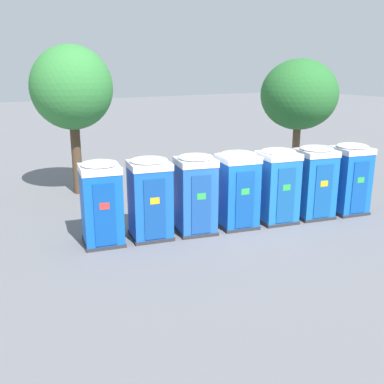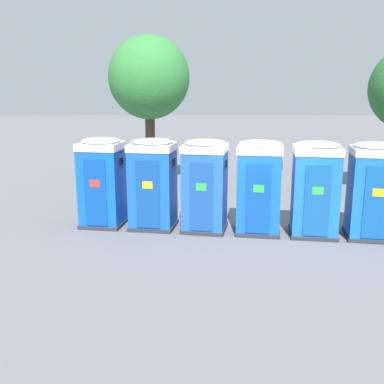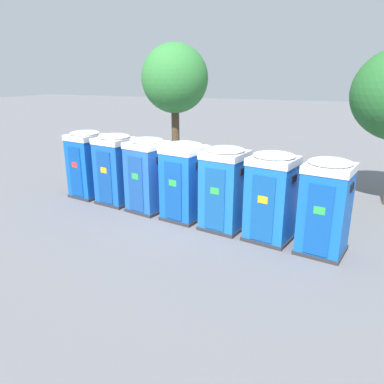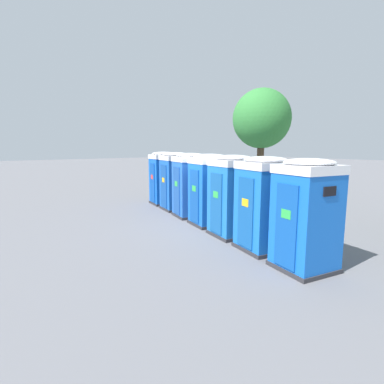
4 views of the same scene
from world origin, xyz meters
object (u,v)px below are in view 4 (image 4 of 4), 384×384
object	(u,v)px
portapotty_1	(176,181)
portapotty_4	(232,195)
street_tree_1	(262,119)
portapotty_3	(209,189)
portapotty_2	(190,185)
portapotty_6	(306,214)
portapotty_0	(164,178)
portapotty_5	(263,203)

from	to	relation	value
portapotty_1	portapotty_4	distance (m)	4.43
street_tree_1	portapotty_3	bearing A→B (deg)	-63.86
portapotty_2	portapotty_6	bearing A→B (deg)	-10.96
portapotty_2	street_tree_1	world-z (taller)	street_tree_1
portapotty_4	street_tree_1	xyz separation A→B (m)	(-4.73, 6.99, 3.01)
portapotty_6	portapotty_4	bearing A→B (deg)	168.82
portapotty_0	portapotty_1	size ratio (longest dim) A/B	1.00
portapotty_4	portapotty_5	distance (m)	1.47
portapotty_0	portapotty_2	bearing A→B (deg)	-11.36
portapotty_1	portapotty_5	bearing A→B (deg)	-11.00
portapotty_2	portapotty_5	size ratio (longest dim) A/B	1.00
portapotty_0	portapotty_6	xyz separation A→B (m)	(8.68, -1.70, -0.00)
portapotty_3	portapotty_5	distance (m)	2.95
portapotty_0	street_tree_1	size ratio (longest dim) A/B	0.42
portapotty_2	portapotty_3	size ratio (longest dim) A/B	1.00
portapotty_3	street_tree_1	bearing A→B (deg)	116.14
portapotty_5	street_tree_1	world-z (taller)	street_tree_1
portapotty_0	portapotty_3	world-z (taller)	same
portapotty_3	portapotty_1	bearing A→B (deg)	168.99
portapotty_3	portapotty_4	bearing A→B (deg)	-11.54
portapotty_4	portapotty_5	xyz separation A→B (m)	(1.45, -0.27, -0.00)
portapotty_2	portapotty_3	distance (m)	1.48
portapotty_6	street_tree_1	distance (m)	11.15
portapotty_3	street_tree_1	xyz separation A→B (m)	(-3.28, 6.69, 3.01)
portapotty_2	portapotty_3	world-z (taller)	same
portapotty_2	portapotty_4	xyz separation A→B (m)	(2.90, -0.55, -0.00)
portapotty_2	portapotty_4	distance (m)	2.95
portapotty_0	street_tree_1	distance (m)	6.67
portapotty_1	portapotty_5	size ratio (longest dim) A/B	1.00
street_tree_1	portapotty_2	bearing A→B (deg)	-74.12
portapotty_1	street_tree_1	distance (m)	6.84
portapotty_0	portapotty_5	xyz separation A→B (m)	(7.24, -1.40, -0.00)
portapotty_1	portapotty_3	distance (m)	2.95
portapotty_0	portapotty_4	xyz separation A→B (m)	(5.79, -1.13, -0.00)
portapotty_4	street_tree_1	distance (m)	8.96
portapotty_1	portapotty_3	world-z (taller)	same
portapotty_3	portapotty_4	size ratio (longest dim) A/B	1.00
portapotty_2	portapotty_6	size ratio (longest dim) A/B	1.00
portapotty_1	street_tree_1	world-z (taller)	street_tree_1
portapotty_0	portapotty_1	xyz separation A→B (m)	(1.45, -0.27, -0.00)
portapotty_5	portapotty_6	xyz separation A→B (m)	(1.44, -0.30, 0.00)
portapotty_0	portapotty_1	distance (m)	1.48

